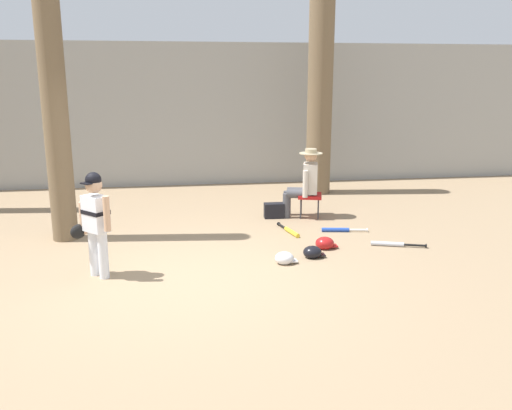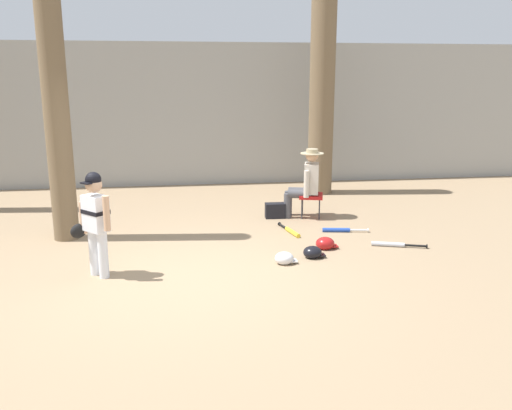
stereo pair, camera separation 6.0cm
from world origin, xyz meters
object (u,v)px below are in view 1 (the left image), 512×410
handbag_beside_stool (274,211)px  batting_helmet_red (325,243)px  seated_spectator (305,181)px  tree_near_player (54,94)px  bat_aluminum_silver (392,244)px  batting_helmet_black (313,252)px  bat_yellow_trainer (290,231)px  batting_helmet_white (285,258)px  folding_stool (310,197)px  young_ballplayer (95,218)px  bat_blue_youth (339,230)px  tree_behind_spectator (320,99)px

handbag_beside_stool → batting_helmet_red: (0.41, -1.80, -0.05)m
seated_spectator → tree_near_player: bearing=-169.2°
bat_aluminum_silver → batting_helmet_black: 1.30m
tree_near_player → bat_yellow_trainer: (3.43, -0.22, -2.13)m
batting_helmet_white → folding_stool: bearing=68.2°
tree_near_player → batting_helmet_black: bearing=-21.9°
bat_aluminum_silver → batting_helmet_white: batting_helmet_white is taller
batting_helmet_white → batting_helmet_red: bearing=37.3°
bat_aluminum_silver → batting_helmet_red: batting_helmet_red is taller
young_ballplayer → bat_blue_youth: young_ballplayer is taller
folding_stool → batting_helmet_black: 2.19m
young_ballplayer → batting_helmet_white: young_ballplayer is taller
batting_helmet_black → folding_stool: bearing=76.9°
tree_behind_spectator → batting_helmet_red: (-0.89, -3.72, -1.88)m
tree_near_player → batting_helmet_white: size_ratio=16.17×
tree_near_player → young_ballplayer: bearing=-67.5°
young_ballplayer → batting_helmet_white: 2.46m
bat_yellow_trainer → seated_spectator: bearing=64.8°
handbag_beside_stool → bat_blue_youth: (0.87, -1.01, -0.10)m
young_ballplayer → folding_stool: young_ballplayer is taller
tree_behind_spectator → bat_aluminum_silver: (0.10, -3.76, -1.93)m
bat_aluminum_silver → batting_helmet_black: batting_helmet_black is taller
seated_spectator → handbag_beside_stool: size_ratio=3.53×
seated_spectator → folding_stool: bearing=-14.9°
folding_stool → bat_yellow_trainer: folding_stool is taller
bat_blue_youth → bat_aluminum_silver: size_ratio=0.95×
bat_blue_youth → batting_helmet_white: size_ratio=2.45×
tree_behind_spectator → handbag_beside_stool: (-1.30, -1.92, -1.83)m
seated_spectator → batting_helmet_white: (-0.82, -2.32, -0.57)m
tree_behind_spectator → batting_helmet_white: 4.92m
bat_yellow_trainer → bat_aluminum_silver: size_ratio=0.97×
tree_near_player → batting_helmet_black: 4.30m
folding_stool → batting_helmet_white: 2.49m
bat_yellow_trainer → batting_helmet_black: bearing=-87.4°
young_ballplayer → batting_helmet_white: size_ratio=4.40×
seated_spectator → bat_aluminum_silver: size_ratio=1.57×
tree_behind_spectator → batting_helmet_white: tree_behind_spectator is taller
tree_near_player → batting_helmet_white: tree_near_player is taller
folding_stool → handbag_beside_stool: folding_stool is taller
handbag_beside_stool → batting_helmet_white: bearing=-97.1°
folding_stool → batting_helmet_red: folding_stool is taller
tree_behind_spectator → handbag_beside_stool: tree_behind_spectator is taller
bat_yellow_trainer → batting_helmet_white: (-0.37, -1.36, 0.04)m
batting_helmet_black → seated_spectator: bearing=79.5°
tree_behind_spectator → young_ballplayer: tree_behind_spectator is taller
handbag_beside_stool → batting_helmet_black: 2.16m
tree_near_player → bat_aluminum_silver: (4.75, -1.09, -2.13)m
tree_behind_spectator → seated_spectator: (-0.76, -1.93, -1.32)m
tree_behind_spectator → batting_helmet_white: (-1.59, -4.25, -1.89)m
tree_behind_spectator → bat_aluminum_silver: size_ratio=6.27×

